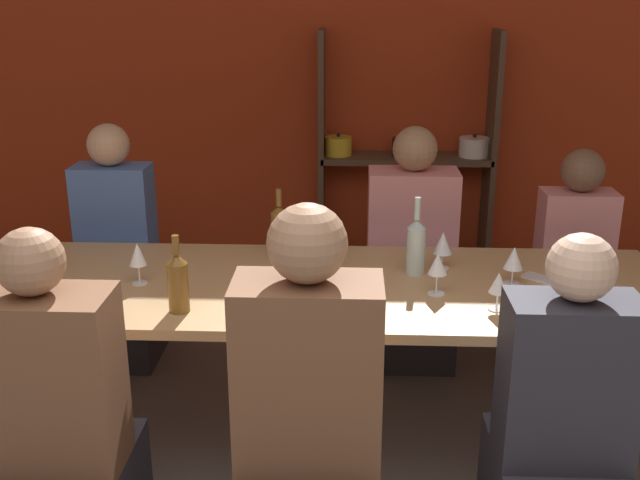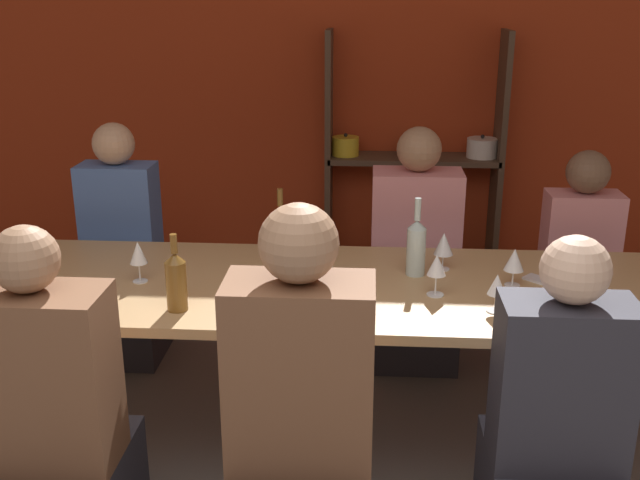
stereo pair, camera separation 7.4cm
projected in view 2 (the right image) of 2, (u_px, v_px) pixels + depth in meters
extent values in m
cube|color=#B23819|center=(333.00, 72.00, 4.81)|extent=(8.80, 0.06, 2.70)
cube|color=#4C3828|center=(329.00, 161.00, 4.80)|extent=(0.04, 0.30, 1.63)
cube|color=#4C3828|center=(498.00, 163.00, 4.73)|extent=(0.04, 0.30, 1.63)
cube|color=#4C3828|center=(408.00, 278.00, 5.02)|extent=(1.07, 0.30, 0.04)
cylinder|color=gold|center=(344.00, 264.00, 5.01)|extent=(0.19, 0.19, 0.15)
sphere|color=black|center=(344.00, 252.00, 4.99)|extent=(0.02, 0.02, 0.02)
cylinder|color=black|center=(376.00, 268.00, 5.01)|extent=(0.19, 0.19, 0.10)
sphere|color=black|center=(376.00, 259.00, 4.99)|extent=(0.02, 0.02, 0.02)
cylinder|color=gold|center=(408.00, 269.00, 5.00)|extent=(0.19, 0.19, 0.09)
sphere|color=black|center=(409.00, 261.00, 4.98)|extent=(0.02, 0.02, 0.02)
cylinder|color=gold|center=(441.00, 269.00, 4.98)|extent=(0.19, 0.19, 0.10)
sphere|color=black|center=(441.00, 261.00, 4.96)|extent=(0.02, 0.02, 0.02)
cylinder|color=#338447|center=(473.00, 271.00, 4.97)|extent=(0.18, 0.18, 0.09)
sphere|color=black|center=(474.00, 262.00, 4.95)|extent=(0.02, 0.02, 0.02)
cube|color=#4C3828|center=(413.00, 159.00, 4.76)|extent=(1.07, 0.30, 0.04)
cylinder|color=gold|center=(346.00, 146.00, 4.76)|extent=(0.17, 0.17, 0.12)
sphere|color=black|center=(346.00, 135.00, 4.74)|extent=(0.02, 0.02, 0.02)
cylinder|color=black|center=(413.00, 147.00, 4.73)|extent=(0.18, 0.18, 0.11)
sphere|color=black|center=(414.00, 137.00, 4.71)|extent=(0.02, 0.02, 0.02)
cylinder|color=silver|center=(482.00, 148.00, 4.70)|extent=(0.19, 0.19, 0.12)
sphere|color=black|center=(483.00, 137.00, 4.68)|extent=(0.02, 0.02, 0.02)
cube|color=tan|center=(318.00, 288.00, 3.03)|extent=(2.87, 0.93, 0.04)
cube|color=tan|center=(44.00, 321.00, 3.60)|extent=(0.08, 0.08, 0.69)
cube|color=tan|center=(619.00, 337.00, 3.42)|extent=(0.08, 0.08, 0.69)
cylinder|color=#B7BABC|center=(330.00, 296.00, 2.78)|extent=(0.24, 0.24, 0.09)
torus|color=#B7BABC|center=(330.00, 286.00, 2.77)|extent=(0.25, 0.25, 0.01)
cylinder|color=#B2C6C1|center=(416.00, 252.00, 3.08)|extent=(0.08, 0.08, 0.20)
cone|color=#B2C6C1|center=(417.00, 224.00, 3.05)|extent=(0.08, 0.08, 0.04)
cylinder|color=#B2C6C1|center=(418.00, 209.00, 3.03)|extent=(0.03, 0.03, 0.09)
cylinder|color=brown|center=(176.00, 286.00, 2.74)|extent=(0.08, 0.08, 0.19)
cone|color=brown|center=(175.00, 258.00, 2.71)|extent=(0.08, 0.08, 0.03)
cylinder|color=brown|center=(174.00, 244.00, 2.69)|extent=(0.03, 0.03, 0.07)
cylinder|color=brown|center=(281.00, 235.00, 3.30)|extent=(0.08, 0.08, 0.20)
cone|color=brown|center=(280.00, 209.00, 3.26)|extent=(0.08, 0.08, 0.03)
cylinder|color=brown|center=(280.00, 197.00, 3.24)|extent=(0.03, 0.03, 0.08)
cylinder|color=white|center=(140.00, 281.00, 3.04)|extent=(0.06, 0.06, 0.00)
cylinder|color=white|center=(140.00, 272.00, 3.02)|extent=(0.01, 0.01, 0.08)
cone|color=white|center=(138.00, 253.00, 3.00)|extent=(0.07, 0.07, 0.09)
cylinder|color=maroon|center=(138.00, 258.00, 3.01)|extent=(0.04, 0.04, 0.04)
cylinder|color=white|center=(512.00, 285.00, 3.00)|extent=(0.06, 0.06, 0.00)
cylinder|color=white|center=(513.00, 277.00, 2.99)|extent=(0.01, 0.01, 0.06)
cone|color=white|center=(514.00, 260.00, 2.96)|extent=(0.08, 0.08, 0.09)
cylinder|color=maroon|center=(514.00, 265.00, 2.97)|extent=(0.04, 0.04, 0.04)
cylinder|color=white|center=(435.00, 295.00, 2.91)|extent=(0.07, 0.07, 0.00)
cylinder|color=white|center=(436.00, 285.00, 2.89)|extent=(0.01, 0.01, 0.08)
cone|color=white|center=(437.00, 265.00, 2.87)|extent=(0.07, 0.07, 0.08)
cylinder|color=beige|center=(436.00, 270.00, 2.87)|extent=(0.04, 0.04, 0.03)
cylinder|color=white|center=(442.00, 269.00, 3.17)|extent=(0.06, 0.06, 0.00)
cylinder|color=white|center=(443.00, 261.00, 3.16)|extent=(0.01, 0.01, 0.06)
cone|color=white|center=(444.00, 244.00, 3.13)|extent=(0.08, 0.08, 0.09)
cylinder|color=maroon|center=(443.00, 249.00, 3.14)|extent=(0.05, 0.05, 0.04)
cylinder|color=white|center=(495.00, 311.00, 2.76)|extent=(0.06, 0.06, 0.00)
cylinder|color=white|center=(496.00, 302.00, 2.75)|extent=(0.01, 0.01, 0.06)
cone|color=white|center=(497.00, 284.00, 2.72)|extent=(0.07, 0.07, 0.08)
cylinder|color=maroon|center=(497.00, 289.00, 2.73)|extent=(0.04, 0.04, 0.03)
cube|color=silver|center=(543.00, 281.00, 3.03)|extent=(0.16, 0.15, 0.01)
cube|color=brown|center=(41.00, 379.00, 2.29)|extent=(0.44, 0.24, 0.58)
sphere|color=#9E7556|center=(25.00, 259.00, 2.17)|extent=(0.20, 0.20, 0.20)
cube|color=#2D2D38|center=(412.00, 309.00, 3.96)|extent=(0.45, 0.56, 0.50)
cube|color=pink|center=(416.00, 219.00, 3.80)|extent=(0.45, 0.25, 0.50)
sphere|color=#9E7556|center=(419.00, 149.00, 3.69)|extent=(0.22, 0.22, 0.22)
cube|color=#2D2D38|center=(562.00, 384.00, 2.25)|extent=(0.40, 0.22, 0.53)
sphere|color=beige|center=(575.00, 270.00, 2.13)|extent=(0.20, 0.20, 0.20)
cube|color=#2D2D38|center=(570.00, 324.00, 3.83)|extent=(0.36, 0.45, 0.46)
cube|color=pink|center=(580.00, 239.00, 3.68)|extent=(0.36, 0.20, 0.46)
sphere|color=brown|center=(588.00, 172.00, 3.57)|extent=(0.21, 0.21, 0.21)
cube|color=brown|center=(300.00, 375.00, 2.22)|extent=(0.44, 0.24, 0.60)
sphere|color=#9E7556|center=(299.00, 243.00, 2.08)|extent=(0.23, 0.23, 0.23)
cube|color=#2D2D38|center=(129.00, 313.00, 3.97)|extent=(0.38, 0.47, 0.46)
cube|color=#4C70B7|center=(120.00, 220.00, 3.81)|extent=(0.38, 0.21, 0.58)
sphere|color=tan|center=(113.00, 144.00, 3.68)|extent=(0.21, 0.21, 0.21)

